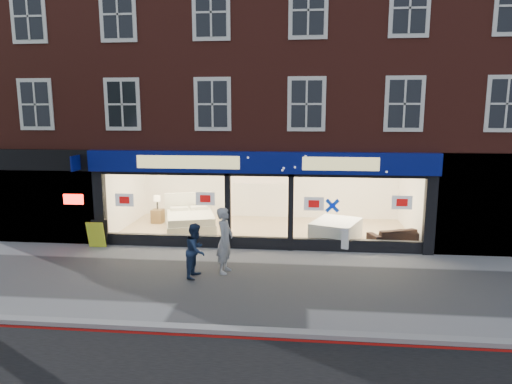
# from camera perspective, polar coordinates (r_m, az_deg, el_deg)

# --- Properties ---
(ground) EXTENTS (120.00, 120.00, 0.00)m
(ground) POSITION_cam_1_polar(r_m,az_deg,el_deg) (12.64, -0.93, -11.19)
(ground) COLOR gray
(ground) RESTS_ON ground
(kerb_line) EXTENTS (60.00, 0.10, 0.01)m
(kerb_line) POSITION_cam_1_polar(r_m,az_deg,el_deg) (9.84, -3.13, -17.69)
(kerb_line) COLOR #8C0A07
(kerb_line) RESTS_ON ground
(kerb_stone) EXTENTS (60.00, 0.25, 0.12)m
(kerb_stone) POSITION_cam_1_polar(r_m,az_deg,el_deg) (9.99, -2.94, -16.88)
(kerb_stone) COLOR gray
(kerb_stone) RESTS_ON ground
(showroom_floor) EXTENTS (11.00, 4.50, 0.10)m
(showroom_floor) POSITION_cam_1_polar(r_m,az_deg,el_deg) (17.60, 1.06, -4.83)
(showroom_floor) COLOR tan
(showroom_floor) RESTS_ON ground
(building) EXTENTS (19.00, 8.26, 10.30)m
(building) POSITION_cam_1_polar(r_m,az_deg,el_deg) (18.80, 1.51, 16.47)
(building) COLOR maroon
(building) RESTS_ON ground
(display_bed) EXTENTS (2.40, 2.65, 1.25)m
(display_bed) POSITION_cam_1_polar(r_m,az_deg,el_deg) (17.72, -8.23, -3.50)
(display_bed) COLOR silver
(display_bed) RESTS_ON showroom_floor
(bedside_table) EXTENTS (0.48, 0.48, 0.55)m
(bedside_table) POSITION_cam_1_polar(r_m,az_deg,el_deg) (18.96, -12.17, -2.96)
(bedside_table) COLOR brown
(bedside_table) RESTS_ON showroom_floor
(mattress_stack) EXTENTS (1.99, 2.19, 0.71)m
(mattress_stack) POSITION_cam_1_polar(r_m,az_deg,el_deg) (16.28, 9.96, -4.76)
(mattress_stack) COLOR white
(mattress_stack) RESTS_ON showroom_floor
(sofa) EXTENTS (1.90, 1.28, 0.52)m
(sofa) POSITION_cam_1_polar(r_m,az_deg,el_deg) (16.48, 16.88, -5.21)
(sofa) COLOR black
(sofa) RESTS_ON showroom_floor
(a_board) EXTENTS (0.61, 0.39, 0.92)m
(a_board) POSITION_cam_1_polar(r_m,az_deg,el_deg) (16.48, -19.21, -4.98)
(a_board) COLOR yellow
(a_board) RESTS_ON ground
(pedestrian_grey) EXTENTS (0.56, 0.76, 1.90)m
(pedestrian_grey) POSITION_cam_1_polar(r_m,az_deg,el_deg) (13.11, -3.91, -6.04)
(pedestrian_grey) COLOR #A1A3A8
(pedestrian_grey) RESTS_ON ground
(pedestrian_blue) EXTENTS (0.67, 0.81, 1.53)m
(pedestrian_blue) POSITION_cam_1_polar(r_m,az_deg,el_deg) (12.90, -7.53, -7.23)
(pedestrian_blue) COLOR #1A2A4A
(pedestrian_blue) RESTS_ON ground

